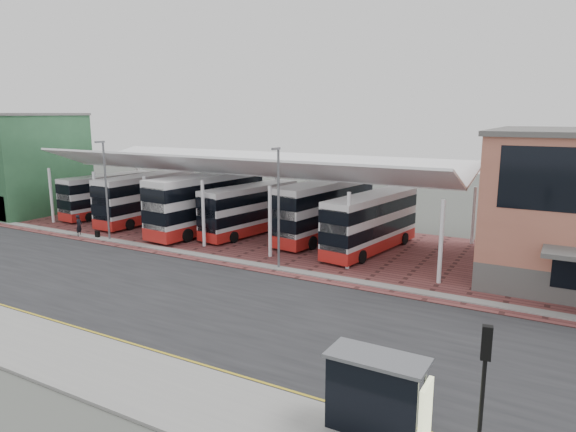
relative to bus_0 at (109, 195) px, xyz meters
The scene contains 21 objects.
ground 25.98m from the bus_0, 31.68° to the right, with size 140.00×140.00×0.00m, color #434640.
road 26.51m from the bus_0, 33.53° to the right, with size 120.00×14.00×0.02m, color black.
forecourt 24.13m from the bus_0, ahead, with size 72.00×16.00×0.06m, color brown.
sidewalk 31.63m from the bus_0, 45.73° to the right, with size 120.00×4.00×0.14m, color gray.
north_kerb 23.33m from the bus_0, 18.56° to the right, with size 120.00×0.80×0.14m, color gray.
yellow_line_near 30.23m from the bus_0, 43.07° to the right, with size 120.00×0.12×0.01m, color gold.
yellow_line_far 30.03m from the bus_0, 42.65° to the right, with size 120.00×0.12×0.01m, color gold.
canopy 16.46m from the bus_0, ahead, with size 37.00×11.63×7.07m.
shop_green 8.91m from the bus_0, 161.76° to the right, with size 6.40×10.20×10.22m.
lamp_west 11.10m from the bus_0, 42.36° to the right, with size 0.16×0.90×8.07m.
lamp_east 25.23m from the bus_0, 16.95° to the right, with size 0.16×0.90×8.07m.
bus_0 is the anchor object (origin of this frame).
bus_1 5.62m from the bus_0, ahead, with size 2.92×10.94×4.49m.
bus_2 13.07m from the bus_0, ahead, with size 3.91×12.33×5.00m.
bus_3 16.81m from the bus_0, ahead, with size 3.91×10.32×4.15m.
bus_4 23.11m from the bus_0, ahead, with size 4.17×11.67×4.71m.
bus_5 27.77m from the bus_0, ahead, with size 3.94×10.62×4.28m.
pedestrian 9.06m from the bus_0, 57.70° to the right, with size 0.66×0.43×1.81m, color black.
suitcase 10.09m from the bus_0, 47.73° to the right, with size 0.35×0.25×0.59m, color black.
bus_shelter 42.00m from the bus_0, 30.80° to the right, with size 3.25×1.51×2.58m.
traffic_signal_west 44.34m from the bus_0, 28.56° to the right, with size 0.32×0.27×4.25m.
Camera 1 is at (18.60, -21.99, 10.19)m, focal length 32.00 mm.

